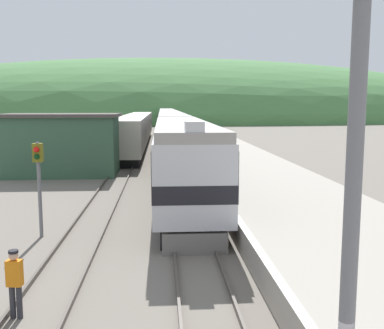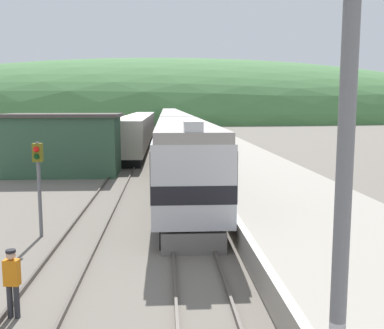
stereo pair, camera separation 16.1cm
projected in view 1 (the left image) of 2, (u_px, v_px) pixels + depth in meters
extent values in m
cube|color=#4C443D|center=(164.00, 135.00, 73.96)|extent=(0.08, 180.00, 0.16)
cube|color=#4C443D|center=(173.00, 135.00, 74.06)|extent=(0.08, 180.00, 0.16)
cube|color=#4C443D|center=(138.00, 136.00, 73.68)|extent=(0.08, 180.00, 0.16)
cube|color=#4C443D|center=(147.00, 135.00, 73.78)|extent=(0.08, 180.00, 0.16)
cube|color=#9E9689|center=(212.00, 143.00, 54.52)|extent=(6.84, 140.00, 0.92)
cube|color=silver|center=(185.00, 140.00, 54.24)|extent=(0.24, 140.00, 0.01)
ellipsoid|color=#477A42|center=(164.00, 119.00, 157.51)|extent=(238.17, 107.18, 40.91)
cube|color=#385B42|center=(62.00, 146.00, 32.85)|extent=(7.88, 4.38, 4.25)
cube|color=#47423D|center=(61.00, 115.00, 32.55)|extent=(8.38, 4.88, 0.24)
cube|color=black|center=(182.00, 189.00, 25.34)|extent=(2.40, 18.96, 0.85)
cube|color=#BCBCC1|center=(182.00, 155.00, 25.08)|extent=(2.93, 20.17, 2.98)
cube|color=black|center=(182.00, 159.00, 25.12)|extent=(2.96, 20.19, 0.65)
cube|color=black|center=(182.00, 144.00, 25.00)|extent=(2.96, 18.96, 0.89)
cube|color=gray|center=(182.00, 125.00, 24.86)|extent=(2.76, 20.17, 0.40)
cube|color=black|center=(193.00, 165.00, 16.14)|extent=(2.97, 2.20, 1.19)
cube|color=#BCBCC1|center=(194.00, 127.00, 15.28)|extent=(0.64, 0.80, 0.36)
cube|color=slate|center=(195.00, 243.00, 15.57)|extent=(2.29, 0.40, 0.77)
cube|color=black|center=(172.00, 150.00, 46.93)|extent=(2.40, 20.40, 0.85)
cube|color=#BCBCC1|center=(172.00, 132.00, 46.67)|extent=(2.93, 21.70, 2.98)
cube|color=black|center=(172.00, 134.00, 46.70)|extent=(2.96, 21.72, 0.65)
cube|color=black|center=(172.00, 125.00, 46.58)|extent=(2.96, 20.40, 0.89)
cube|color=gray|center=(172.00, 115.00, 46.45)|extent=(2.76, 21.70, 0.40)
cube|color=black|center=(169.00, 135.00, 69.27)|extent=(2.40, 20.40, 0.85)
cube|color=#BCBCC1|center=(169.00, 123.00, 69.02)|extent=(2.93, 21.70, 2.98)
cube|color=black|center=(169.00, 124.00, 69.05)|extent=(2.96, 21.72, 0.65)
cube|color=black|center=(169.00, 119.00, 68.93)|extent=(2.96, 20.40, 0.89)
cube|color=gray|center=(169.00, 112.00, 68.79)|extent=(2.76, 21.70, 0.40)
cube|color=black|center=(167.00, 128.00, 91.61)|extent=(2.40, 20.40, 0.85)
cube|color=#BCBCC1|center=(167.00, 118.00, 91.36)|extent=(2.93, 21.70, 2.98)
cube|color=black|center=(167.00, 119.00, 91.39)|extent=(2.96, 21.72, 0.65)
cube|color=black|center=(167.00, 115.00, 91.27)|extent=(2.96, 20.40, 0.89)
cube|color=gray|center=(167.00, 110.00, 91.14)|extent=(2.76, 21.70, 0.40)
cube|color=black|center=(166.00, 123.00, 113.96)|extent=(2.40, 20.40, 0.85)
cube|color=#BCBCC1|center=(166.00, 116.00, 113.70)|extent=(2.93, 21.70, 2.98)
cube|color=black|center=(166.00, 117.00, 113.74)|extent=(2.96, 21.72, 0.65)
cube|color=black|center=(166.00, 113.00, 113.62)|extent=(2.96, 20.40, 0.89)
cube|color=gray|center=(166.00, 109.00, 113.48)|extent=(2.76, 21.70, 0.40)
cube|color=black|center=(137.00, 143.00, 55.98)|extent=(2.46, 40.07, 0.80)
cube|color=beige|center=(137.00, 127.00, 55.72)|extent=(2.90, 41.74, 3.06)
cylinder|color=slate|center=(354.00, 180.00, 5.33)|extent=(0.20, 0.20, 8.53)
cylinder|color=slate|center=(40.00, 190.00, 17.38)|extent=(0.14, 0.14, 3.73)
cube|color=#6B6619|center=(38.00, 153.00, 17.18)|extent=(0.36, 0.28, 0.71)
sphere|color=red|center=(36.00, 150.00, 16.99)|extent=(0.22, 0.22, 0.22)
sphere|color=black|center=(37.00, 157.00, 17.03)|extent=(0.22, 0.22, 0.22)
cylinder|color=#2D2D33|center=(13.00, 302.00, 10.86)|extent=(0.14, 0.14, 0.83)
cylinder|color=#2D2D33|center=(19.00, 302.00, 10.85)|extent=(0.14, 0.14, 0.83)
cube|color=orange|center=(14.00, 273.00, 10.76)|extent=(0.39, 0.26, 0.64)
sphere|color=tan|center=(13.00, 256.00, 10.70)|extent=(0.22, 0.22, 0.22)
cylinder|color=black|center=(13.00, 252.00, 10.69)|extent=(0.24, 0.24, 0.07)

